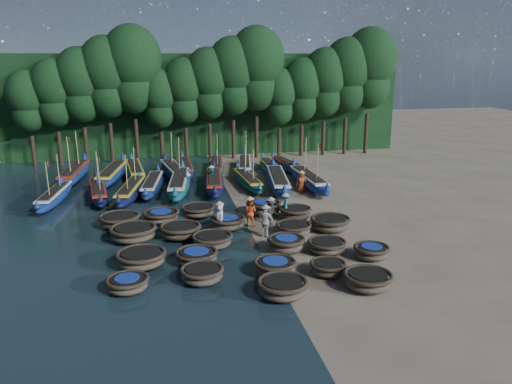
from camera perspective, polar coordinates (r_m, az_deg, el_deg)
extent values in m
plane|color=gray|center=(29.88, -1.12, -3.77)|extent=(120.00, 120.00, 0.00)
cube|color=black|center=(51.75, -5.91, 9.94)|extent=(40.00, 3.00, 10.00)
ellipsoid|color=brown|center=(21.20, 3.05, -11.07)|extent=(2.38, 2.38, 0.69)
torus|color=#382D21|center=(21.06, 3.06, -10.28)|extent=(2.18, 2.18, 0.21)
cylinder|color=black|center=(21.04, 3.07, -10.17)|extent=(1.65, 1.65, 0.06)
ellipsoid|color=brown|center=(22.39, 12.66, -9.99)|extent=(2.48, 2.48, 0.67)
torus|color=#382D21|center=(22.26, 12.71, -9.25)|extent=(2.18, 2.18, 0.20)
cylinder|color=black|center=(22.24, 12.72, -9.16)|extent=(1.66, 1.66, 0.06)
ellipsoid|color=brown|center=(22.33, -14.45, -10.29)|extent=(1.74, 1.74, 0.59)
torus|color=#382D21|center=(22.21, -14.50, -9.65)|extent=(1.86, 1.86, 0.18)
cylinder|color=black|center=(22.20, -14.51, -9.57)|extent=(1.41, 1.41, 0.05)
cylinder|color=navy|center=(22.18, -14.51, -9.48)|extent=(1.08, 1.08, 0.04)
ellipsoid|color=brown|center=(22.55, -6.19, -9.51)|extent=(2.20, 2.20, 0.65)
torus|color=#382D21|center=(22.43, -6.21, -8.80)|extent=(1.98, 1.98, 0.20)
cylinder|color=black|center=(22.41, -6.21, -8.71)|extent=(1.49, 1.49, 0.06)
ellipsoid|color=brown|center=(23.16, 2.19, -8.73)|extent=(2.43, 2.43, 0.66)
torus|color=#382D21|center=(23.04, 2.20, -8.03)|extent=(2.01, 2.01, 0.20)
cylinder|color=black|center=(23.02, 2.20, -7.94)|extent=(1.52, 1.52, 0.06)
cylinder|color=navy|center=(23.01, 2.20, -7.85)|extent=(1.17, 1.17, 0.04)
ellipsoid|color=brown|center=(23.41, 8.22, -8.72)|extent=(2.01, 2.01, 0.57)
torus|color=#382D21|center=(23.31, 8.25, -8.12)|extent=(1.71, 1.71, 0.17)
cylinder|color=black|center=(23.29, 8.25, -8.04)|extent=(1.29, 1.29, 0.05)
ellipsoid|color=brown|center=(25.58, 13.05, -6.81)|extent=(2.06, 2.06, 0.61)
torus|color=#382D21|center=(25.47, 13.09, -6.21)|extent=(1.80, 1.80, 0.18)
cylinder|color=black|center=(25.46, 13.09, -6.13)|extent=(1.36, 1.36, 0.06)
cylinder|color=navy|center=(25.45, 13.10, -6.06)|extent=(1.04, 1.04, 0.04)
ellipsoid|color=brown|center=(24.60, -12.98, -7.59)|extent=(2.32, 2.32, 0.70)
torus|color=#382D21|center=(24.48, -13.02, -6.87)|extent=(2.42, 2.42, 0.21)
cylinder|color=black|center=(24.46, -13.03, -6.78)|extent=(1.85, 1.85, 0.06)
ellipsoid|color=brown|center=(24.49, -6.80, -7.51)|extent=(2.38, 2.38, 0.62)
torus|color=#382D21|center=(24.38, -6.83, -6.88)|extent=(2.10, 2.10, 0.19)
cylinder|color=black|center=(24.37, -6.83, -6.80)|extent=(1.60, 1.60, 0.06)
cylinder|color=navy|center=(24.35, -6.83, -6.71)|extent=(1.23, 1.23, 0.04)
ellipsoid|color=brown|center=(26.42, -5.02, -5.68)|extent=(2.23, 2.23, 0.65)
torus|color=#382D21|center=(26.31, -5.03, -5.06)|extent=(2.16, 2.16, 0.20)
cylinder|color=black|center=(26.30, -5.04, -4.98)|extent=(1.65, 1.65, 0.06)
ellipsoid|color=brown|center=(25.79, 3.46, -6.11)|extent=(2.21, 2.21, 0.71)
torus|color=#382D21|center=(25.67, 3.47, -5.41)|extent=(1.98, 1.98, 0.22)
cylinder|color=black|center=(25.66, 3.47, -5.32)|extent=(1.48, 1.48, 0.06)
cylinder|color=navy|center=(25.64, 3.48, -5.23)|extent=(1.14, 1.14, 0.04)
ellipsoid|color=brown|center=(25.93, 8.10, -6.26)|extent=(2.46, 2.46, 0.60)
torus|color=#382D21|center=(25.83, 8.12, -5.68)|extent=(2.02, 2.02, 0.18)
cylinder|color=black|center=(25.81, 8.13, -5.60)|extent=(1.54, 1.54, 0.05)
ellipsoid|color=brown|center=(28.02, -13.84, -4.73)|extent=(2.90, 2.90, 0.75)
torus|color=#382D21|center=(27.91, -13.88, -4.05)|extent=(2.56, 2.56, 0.23)
cylinder|color=black|center=(27.89, -13.89, -3.96)|extent=(1.96, 1.96, 0.07)
ellipsoid|color=brown|center=(27.93, -8.62, -4.56)|extent=(2.56, 2.56, 0.70)
torus|color=#382D21|center=(27.82, -8.65, -3.92)|extent=(2.30, 2.30, 0.21)
cylinder|color=black|center=(27.81, -8.65, -3.84)|extent=(1.75, 1.75, 0.06)
ellipsoid|color=brown|center=(29.03, -3.24, -3.66)|extent=(1.96, 1.96, 0.68)
torus|color=#382D21|center=(28.92, -3.25, -3.05)|extent=(2.10, 2.10, 0.21)
cylinder|color=black|center=(28.91, -3.25, -2.98)|extent=(1.58, 1.58, 0.06)
cylinder|color=navy|center=(28.90, -3.26, -2.90)|extent=(1.22, 1.22, 0.04)
ellipsoid|color=brown|center=(28.22, 4.30, -4.33)|extent=(2.28, 2.28, 0.60)
torus|color=#382D21|center=(28.13, 4.31, -3.79)|extent=(2.04, 2.04, 0.18)
cylinder|color=black|center=(28.11, 4.31, -3.72)|extent=(1.56, 1.56, 0.05)
ellipsoid|color=brown|center=(29.12, 8.48, -3.71)|extent=(2.53, 2.53, 0.72)
torus|color=#382D21|center=(29.01, 8.50, -3.07)|extent=(2.33, 2.33, 0.22)
cylinder|color=black|center=(28.99, 8.51, -2.99)|extent=(1.77, 1.77, 0.07)
ellipsoid|color=brown|center=(30.41, -15.30, -3.29)|extent=(2.75, 2.75, 0.69)
torus|color=#382D21|center=(30.31, -15.34, -2.71)|extent=(2.40, 2.40, 0.21)
cylinder|color=black|center=(30.30, -15.35, -2.63)|extent=(1.84, 1.84, 0.06)
ellipsoid|color=brown|center=(30.67, -10.78, -2.89)|extent=(2.36, 2.36, 0.66)
torus|color=#382D21|center=(30.58, -10.81, -2.33)|extent=(2.21, 2.21, 0.20)
cylinder|color=black|center=(30.56, -10.81, -2.26)|extent=(1.69, 1.69, 0.06)
cylinder|color=navy|center=(30.55, -10.82, -2.19)|extent=(1.30, 1.30, 0.04)
ellipsoid|color=brown|center=(31.45, -6.62, -2.27)|extent=(2.33, 2.33, 0.65)
torus|color=#382D21|center=(31.36, -6.63, -1.74)|extent=(2.12, 2.12, 0.20)
cylinder|color=black|center=(31.35, -6.64, -1.67)|extent=(1.62, 1.62, 0.06)
ellipsoid|color=brown|center=(31.72, 0.89, -1.91)|extent=(2.57, 2.57, 0.75)
torus|color=#382D21|center=(31.62, 0.90, -1.30)|extent=(2.28, 2.28, 0.23)
cylinder|color=black|center=(31.60, 0.90, -1.22)|extent=(1.72, 1.72, 0.07)
cylinder|color=navy|center=(31.59, 0.90, -1.14)|extent=(1.33, 1.33, 0.05)
ellipsoid|color=brown|center=(30.77, 4.54, -2.55)|extent=(2.32, 2.32, 0.71)
torus|color=#382D21|center=(30.67, 4.55, -1.95)|extent=(2.02, 2.02, 0.22)
cylinder|color=black|center=(30.66, 4.55, -1.87)|extent=(1.51, 1.51, 0.06)
ellipsoid|color=navy|center=(36.72, -22.01, -0.52)|extent=(2.08, 7.39, 0.91)
cone|color=navy|center=(39.90, -20.70, 1.68)|extent=(0.40, 0.40, 0.55)
cone|color=navy|center=(33.32, -23.77, -1.27)|extent=(0.40, 0.40, 0.46)
cube|color=silver|center=(36.63, -22.07, 0.06)|extent=(1.55, 5.72, 0.11)
cube|color=black|center=(36.61, -22.08, 0.17)|extent=(1.23, 4.97, 0.09)
cylinder|color=#997F4C|center=(37.38, -21.64, 2.09)|extent=(0.06, 0.22, 2.55)
cylinder|color=#997F4C|center=(35.08, -22.71, 1.17)|extent=(0.06, 0.22, 2.55)
plane|color=red|center=(34.81, -22.68, 2.96)|extent=(0.00, 0.32, 0.32)
ellipsoid|color=#0E1334|center=(36.89, -17.57, -0.03)|extent=(2.32, 7.46, 0.92)
cone|color=#0E1334|center=(40.23, -17.85, 2.06)|extent=(0.40, 0.40, 0.55)
cone|color=#0E1334|center=(33.28, -17.38, -0.66)|extent=(0.40, 0.40, 0.46)
cube|color=#9C2A13|center=(36.79, -17.61, 0.54)|extent=(1.74, 5.78, 0.11)
cube|color=black|center=(36.77, -17.62, 0.66)|extent=(1.39, 5.01, 0.09)
cylinder|color=#997F4C|center=(37.62, -17.67, 2.56)|extent=(0.06, 0.22, 2.57)
cylinder|color=#997F4C|center=(35.20, -17.51, 1.73)|extent=(0.06, 0.22, 2.57)
plane|color=red|center=(34.97, -17.43, 3.53)|extent=(0.00, 0.32, 0.32)
ellipsoid|color=#0E1334|center=(36.44, -14.09, 0.09)|extent=(2.70, 7.96, 0.98)
cone|color=#0E1334|center=(39.92, -13.02, 2.41)|extent=(0.43, 0.43, 0.59)
cone|color=#0E1334|center=(32.71, -15.52, -0.67)|extent=(0.43, 0.43, 0.49)
cube|color=gold|center=(36.34, -14.13, 0.72)|extent=(2.03, 6.15, 0.12)
cube|color=black|center=(36.32, -14.14, 0.84)|extent=(1.64, 5.34, 0.10)
cylinder|color=#997F4C|center=(37.18, -13.72, 2.90)|extent=(0.07, 0.23, 2.74)
cylinder|color=#997F4C|center=(34.66, -14.59, 1.96)|extent=(0.07, 0.23, 2.74)
plane|color=red|center=(34.38, -14.48, 3.90)|extent=(0.00, 0.34, 0.34)
ellipsoid|color=navy|center=(37.82, -11.76, 0.75)|extent=(2.29, 7.61, 0.94)
cone|color=navy|center=(41.21, -11.17, 2.84)|extent=(0.41, 0.41, 0.56)
cone|color=navy|center=(34.18, -12.57, 0.13)|extent=(0.41, 0.41, 0.47)
cube|color=silver|center=(37.73, -11.79, 1.33)|extent=(1.71, 5.89, 0.11)
cube|color=black|center=(37.71, -11.80, 1.44)|extent=(1.37, 5.11, 0.09)
ellipsoid|color=#0E4650|center=(37.43, -8.77, 0.87)|extent=(2.59, 8.90, 1.10)
cone|color=#0E4650|center=(41.43, -8.43, 3.29)|extent=(0.48, 0.48, 0.66)
cone|color=#0E4650|center=(33.14, -9.29, 0.14)|extent=(0.48, 0.48, 0.55)
cube|color=silver|center=(37.32, -8.80, 1.56)|extent=(1.94, 6.89, 0.13)
cube|color=black|center=(37.30, -8.80, 1.69)|extent=(1.54, 5.98, 0.11)
ellipsoid|color=#0E1334|center=(37.81, -4.79, 1.08)|extent=(2.34, 8.27, 1.02)
cone|color=#0E1334|center=(41.54, -4.88, 3.31)|extent=(0.45, 0.45, 0.61)
cone|color=#0E1334|center=(33.80, -4.74, 0.44)|extent=(0.45, 0.45, 0.51)
cube|color=#9C2A13|center=(37.71, -4.81, 1.71)|extent=(1.74, 6.41, 0.12)
cube|color=black|center=(37.69, -4.81, 1.84)|extent=(1.38, 5.56, 0.10)
ellipsoid|color=#0E4650|center=(38.36, -0.97, 1.25)|extent=(1.76, 7.27, 0.90)
cone|color=#0E4650|center=(41.55, -2.16, 3.17)|extent=(0.40, 0.40, 0.54)
cone|color=#0E4650|center=(34.94, 0.45, 0.76)|extent=(0.40, 0.40, 0.45)
cube|color=gold|center=(38.27, -0.97, 1.80)|extent=(1.31, 5.63, 0.11)
cube|color=black|center=(38.25, -0.97, 1.90)|extent=(1.02, 4.90, 0.09)
cylinder|color=#997F4C|center=(39.08, -1.24, 3.68)|extent=(0.06, 0.21, 2.52)
cylinder|color=#997F4C|center=(36.78, -0.32, 2.94)|extent=(0.06, 0.21, 2.52)
plane|color=red|center=(36.60, -0.12, 4.64)|extent=(0.00, 0.32, 0.32)
ellipsoid|color=navy|center=(37.75, 2.52, 1.17)|extent=(2.85, 9.03, 1.11)
cone|color=navy|center=(41.79, 1.95, 3.58)|extent=(0.49, 0.49, 0.67)
cone|color=navy|center=(33.41, 3.27, 0.47)|extent=(0.49, 0.49, 0.56)
cube|color=silver|center=(37.63, 2.53, 1.86)|extent=(2.14, 6.99, 0.13)
cube|color=black|center=(37.61, 2.53, 1.99)|extent=(1.72, 6.06, 0.11)
ellipsoid|color=navy|center=(38.45, 6.03, 1.31)|extent=(1.63, 8.40, 1.05)
cone|color=navy|center=(42.10, 4.32, 3.53)|extent=(0.46, 0.46, 0.63)
cone|color=navy|center=(34.57, 8.17, 0.72)|extent=(0.46, 0.46, 0.52)
cube|color=silver|center=(38.35, 6.05, 1.95)|extent=(1.20, 6.51, 0.13)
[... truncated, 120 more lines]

